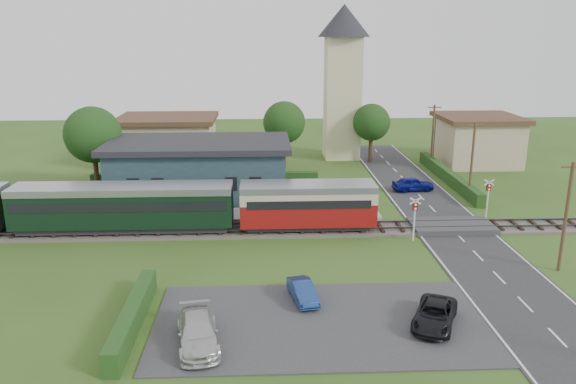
{
  "coord_description": "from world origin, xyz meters",
  "views": [
    {
      "loc": [
        -4.27,
        -37.86,
        14.39
      ],
      "look_at": [
        -2.42,
        4.0,
        2.52
      ],
      "focal_mm": 35.0,
      "sensor_mm": 36.0,
      "label": 1
    }
  ],
  "objects_px": {
    "equipment_hut": "(90,200)",
    "crossing_signal_far": "(488,193)",
    "car_park_blue": "(303,291)",
    "pedestrian_near": "(273,206)",
    "car_park_silver": "(198,332)",
    "car_park_dark": "(435,315)",
    "house_east": "(477,139)",
    "car_on_road": "(413,184)",
    "station_building": "(200,170)",
    "church_tower": "(343,71)",
    "crossing_signal_near": "(415,213)",
    "pedestrian_far": "(110,207)",
    "house_west": "(168,140)",
    "train": "(80,206)"
  },
  "relations": [
    {
      "from": "crossing_signal_far",
      "to": "crossing_signal_near",
      "type": "bearing_deg",
      "value": -146.31
    },
    {
      "from": "equipment_hut",
      "to": "crossing_signal_near",
      "type": "bearing_deg",
      "value": -12.94
    },
    {
      "from": "house_east",
      "to": "pedestrian_near",
      "type": "height_order",
      "value": "house_east"
    },
    {
      "from": "equipment_hut",
      "to": "train",
      "type": "relative_size",
      "value": 0.06
    },
    {
      "from": "pedestrian_far",
      "to": "house_west",
      "type": "bearing_deg",
      "value": 15.61
    },
    {
      "from": "church_tower",
      "to": "crossing_signal_near",
      "type": "relative_size",
      "value": 5.37
    },
    {
      "from": "house_east",
      "to": "pedestrian_far",
      "type": "xyz_separation_m",
      "value": [
        -36.34,
        -19.34,
        -1.5
      ]
    },
    {
      "from": "car_on_road",
      "to": "train",
      "type": "bearing_deg",
      "value": 104.54
    },
    {
      "from": "car_park_silver",
      "to": "car_on_road",
      "type": "bearing_deg",
      "value": 47.41
    },
    {
      "from": "train",
      "to": "crossing_signal_far",
      "type": "height_order",
      "value": "train"
    },
    {
      "from": "house_west",
      "to": "car_park_silver",
      "type": "height_order",
      "value": "house_west"
    },
    {
      "from": "car_park_blue",
      "to": "pedestrian_near",
      "type": "distance_m",
      "value": 14.08
    },
    {
      "from": "house_east",
      "to": "crossing_signal_near",
      "type": "xyz_separation_m",
      "value": [
        -13.6,
        -24.41,
        -0.66
      ]
    },
    {
      "from": "house_east",
      "to": "car_on_road",
      "type": "bearing_deg",
      "value": -132.04
    },
    {
      "from": "station_building",
      "to": "car_park_silver",
      "type": "xyz_separation_m",
      "value": [
        2.5,
        -24.93,
        -1.95
      ]
    },
    {
      "from": "station_building",
      "to": "car_park_blue",
      "type": "distance_m",
      "value": 22.03
    },
    {
      "from": "equipment_hut",
      "to": "crossing_signal_far",
      "type": "xyz_separation_m",
      "value": [
        31.6,
        -0.81,
        0.39
      ]
    },
    {
      "from": "crossing_signal_far",
      "to": "car_on_road",
      "type": "bearing_deg",
      "value": 114.85
    },
    {
      "from": "crossing_signal_near",
      "to": "car_park_blue",
      "type": "height_order",
      "value": "crossing_signal_near"
    },
    {
      "from": "church_tower",
      "to": "car_on_road",
      "type": "bearing_deg",
      "value": -72.72
    },
    {
      "from": "car_park_blue",
      "to": "pedestrian_near",
      "type": "bearing_deg",
      "value": 84.19
    },
    {
      "from": "car_park_silver",
      "to": "station_building",
      "type": "bearing_deg",
      "value": 86.14
    },
    {
      "from": "car_on_road",
      "to": "pedestrian_near",
      "type": "relative_size",
      "value": 2.53
    },
    {
      "from": "crossing_signal_near",
      "to": "pedestrian_near",
      "type": "distance_m",
      "value": 11.17
    },
    {
      "from": "station_building",
      "to": "car_park_blue",
      "type": "height_order",
      "value": "station_building"
    },
    {
      "from": "church_tower",
      "to": "car_park_dark",
      "type": "distance_m",
      "value": 41.69
    },
    {
      "from": "house_east",
      "to": "train",
      "type": "bearing_deg",
      "value": -149.81
    },
    {
      "from": "crossing_signal_far",
      "to": "car_park_silver",
      "type": "xyz_separation_m",
      "value": [
        -21.1,
        -18.33,
        -1.4
      ]
    },
    {
      "from": "crossing_signal_far",
      "to": "car_park_dark",
      "type": "height_order",
      "value": "crossing_signal_far"
    },
    {
      "from": "pedestrian_near",
      "to": "car_on_road",
      "type": "bearing_deg",
      "value": -160.89
    },
    {
      "from": "equipment_hut",
      "to": "car_park_blue",
      "type": "distance_m",
      "value": 21.62
    },
    {
      "from": "house_west",
      "to": "car_on_road",
      "type": "relative_size",
      "value": 2.78
    },
    {
      "from": "house_west",
      "to": "pedestrian_far",
      "type": "bearing_deg",
      "value": -93.78
    },
    {
      "from": "station_building",
      "to": "car_park_silver",
      "type": "relative_size",
      "value": 3.51
    },
    {
      "from": "car_park_silver",
      "to": "car_park_dark",
      "type": "height_order",
      "value": "car_park_silver"
    },
    {
      "from": "pedestrian_far",
      "to": "car_park_silver",
      "type": "bearing_deg",
      "value": -135.18
    },
    {
      "from": "station_building",
      "to": "car_park_dark",
      "type": "relative_size",
      "value": 3.9
    },
    {
      "from": "train",
      "to": "station_building",
      "type": "bearing_deg",
      "value": 49.02
    },
    {
      "from": "train",
      "to": "church_tower",
      "type": "relative_size",
      "value": 2.45
    },
    {
      "from": "train",
      "to": "house_east",
      "type": "height_order",
      "value": "house_east"
    },
    {
      "from": "pedestrian_far",
      "to": "car_park_blue",
      "type": "bearing_deg",
      "value": -115.63
    },
    {
      "from": "house_west",
      "to": "house_east",
      "type": "relative_size",
      "value": 1.23
    },
    {
      "from": "car_on_road",
      "to": "car_park_blue",
      "type": "height_order",
      "value": "car_on_road"
    },
    {
      "from": "station_building",
      "to": "car_park_blue",
      "type": "xyz_separation_m",
      "value": [
        7.81,
        -20.49,
        -2.08
      ]
    },
    {
      "from": "crossing_signal_far",
      "to": "pedestrian_far",
      "type": "distance_m",
      "value": 29.96
    },
    {
      "from": "crossing_signal_far",
      "to": "car_on_road",
      "type": "relative_size",
      "value": 0.84
    },
    {
      "from": "car_on_road",
      "to": "car_park_silver",
      "type": "xyz_separation_m",
      "value": [
        -17.27,
        -26.59,
        0.03
      ]
    },
    {
      "from": "station_building",
      "to": "house_east",
      "type": "relative_size",
      "value": 1.82
    },
    {
      "from": "station_building",
      "to": "train",
      "type": "bearing_deg",
      "value": -130.98
    },
    {
      "from": "house_east",
      "to": "pedestrian_near",
      "type": "bearing_deg",
      "value": -140.42
    }
  ]
}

